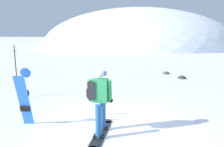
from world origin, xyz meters
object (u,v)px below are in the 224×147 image
snowboarder_main (99,99)px  spare_snowboard (24,98)px  rock_mid (166,74)px  rock_small (182,79)px  piste_marker_near (16,68)px

snowboarder_main → spare_snowboard: (-2.04, 0.40, -0.11)m
snowboarder_main → rock_mid: snowboarder_main is taller
spare_snowboard → rock_small: size_ratio=3.37×
rock_mid → spare_snowboard: bearing=-124.9°
spare_snowboard → rock_mid: (5.51, 7.92, -0.81)m
rock_mid → snowboarder_main: bearing=-112.7°
spare_snowboard → rock_mid: spare_snowboard is taller
snowboarder_main → spare_snowboard: snowboarder_main is taller
rock_small → piste_marker_near: bearing=-153.0°
rock_mid → rock_small: (0.58, -1.38, 0.00)m
rock_small → snowboarder_main: bearing=-120.3°
snowboarder_main → piste_marker_near: (-3.49, 3.09, 0.28)m
piste_marker_near → rock_small: piste_marker_near is taller
piste_marker_near → rock_small: bearing=27.0°
piste_marker_near → rock_mid: bearing=36.9°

